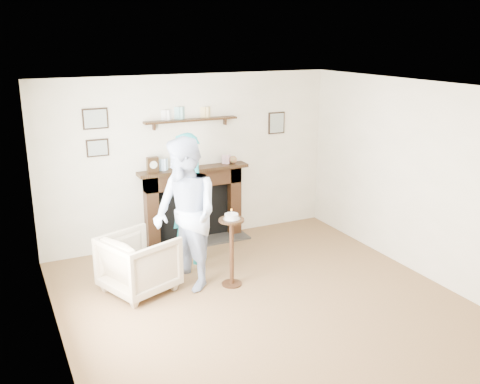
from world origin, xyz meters
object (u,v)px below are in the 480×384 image
man (188,285)px  pedestal_table (232,239)px  armchair (141,290)px  woman (191,258)px

man → pedestal_table: 0.83m
armchair → man: 0.58m
man → woman: size_ratio=1.05×
armchair → pedestal_table: (1.08, -0.34, 0.62)m
armchair → man: size_ratio=0.42×
armchair → man: bearing=-123.9°
man → pedestal_table: size_ratio=1.87×
armchair → pedestal_table: 1.29m
man → pedestal_table: pedestal_table is taller
armchair → pedestal_table: pedestal_table is taller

